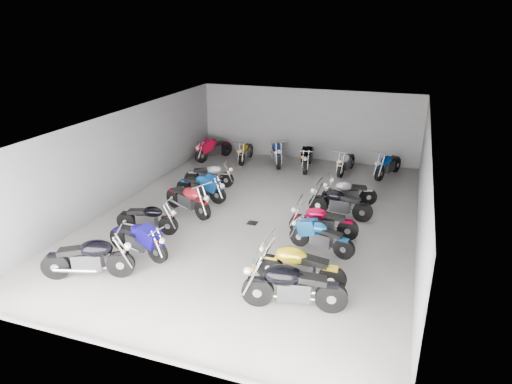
{
  "coord_description": "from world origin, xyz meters",
  "views": [
    {
      "loc": [
        4.48,
        -13.01,
        6.27
      ],
      "look_at": [
        0.05,
        -0.28,
        1.0
      ],
      "focal_mm": 32.0,
      "sensor_mm": 36.0,
      "label": 1
    }
  ],
  "objects_px": {
    "motorcycle_left_c": "(148,218)",
    "motorcycle_back_c": "(277,152)",
    "motorcycle_left_b": "(138,239)",
    "motorcycle_right_d": "(323,222)",
    "motorcycle_right_c": "(321,237)",
    "motorcycle_right_e": "(340,203)",
    "motorcycle_left_e": "(201,187)",
    "motorcycle_left_f": "(210,175)",
    "motorcycle_back_d": "(308,157)",
    "motorcycle_right_f": "(349,192)",
    "motorcycle_right_a": "(293,286)",
    "motorcycle_back_e": "(346,162)",
    "motorcycle_back_a": "(213,149)",
    "motorcycle_back_f": "(388,165)",
    "drain_grate": "(252,223)",
    "motorcycle_right_b": "(299,266)",
    "motorcycle_back_b": "(246,151)",
    "motorcycle_left_d": "(188,199)",
    "motorcycle_left_a": "(89,258)"
  },
  "relations": [
    {
      "from": "motorcycle_left_c",
      "to": "motorcycle_back_c",
      "type": "xyz_separation_m",
      "value": [
        1.71,
        7.9,
        0.06
      ]
    },
    {
      "from": "motorcycle_left_b",
      "to": "motorcycle_right_d",
      "type": "relative_size",
      "value": 1.0
    },
    {
      "from": "motorcycle_right_c",
      "to": "motorcycle_right_e",
      "type": "relative_size",
      "value": 0.91
    },
    {
      "from": "motorcycle_left_e",
      "to": "motorcycle_left_f",
      "type": "distance_m",
      "value": 1.4
    },
    {
      "from": "motorcycle_back_c",
      "to": "motorcycle_back_d",
      "type": "distance_m",
      "value": 1.52
    },
    {
      "from": "motorcycle_right_f",
      "to": "motorcycle_right_e",
      "type": "bearing_deg",
      "value": 154.94
    },
    {
      "from": "motorcycle_right_a",
      "to": "motorcycle_back_e",
      "type": "bearing_deg",
      "value": -8.9
    },
    {
      "from": "motorcycle_back_a",
      "to": "motorcycle_back_f",
      "type": "bearing_deg",
      "value": -154.02
    },
    {
      "from": "motorcycle_right_c",
      "to": "motorcycle_back_c",
      "type": "distance_m",
      "value": 8.18
    },
    {
      "from": "motorcycle_left_e",
      "to": "motorcycle_back_e",
      "type": "bearing_deg",
      "value": 145.98
    },
    {
      "from": "drain_grate",
      "to": "motorcycle_right_b",
      "type": "xyz_separation_m",
      "value": [
        2.29,
        -3.02,
        0.54
      ]
    },
    {
      "from": "motorcycle_left_e",
      "to": "motorcycle_right_c",
      "type": "relative_size",
      "value": 1.07
    },
    {
      "from": "motorcycle_right_b",
      "to": "motorcycle_back_a",
      "type": "distance_m",
      "value": 10.94
    },
    {
      "from": "motorcycle_left_f",
      "to": "motorcycle_right_e",
      "type": "bearing_deg",
      "value": 64.88
    },
    {
      "from": "drain_grate",
      "to": "motorcycle_back_b",
      "type": "relative_size",
      "value": 0.16
    },
    {
      "from": "motorcycle_right_b",
      "to": "motorcycle_right_e",
      "type": "xyz_separation_m",
      "value": [
        0.25,
        4.39,
        -0.04
      ]
    },
    {
      "from": "motorcycle_left_d",
      "to": "motorcycle_right_f",
      "type": "relative_size",
      "value": 1.09
    },
    {
      "from": "motorcycle_right_a",
      "to": "motorcycle_back_a",
      "type": "height_order",
      "value": "motorcycle_right_a"
    },
    {
      "from": "motorcycle_right_c",
      "to": "motorcycle_right_f",
      "type": "height_order",
      "value": "motorcycle_right_c"
    },
    {
      "from": "motorcycle_left_a",
      "to": "motorcycle_back_f",
      "type": "relative_size",
      "value": 1.09
    },
    {
      "from": "motorcycle_right_a",
      "to": "motorcycle_back_b",
      "type": "bearing_deg",
      "value": 14.97
    },
    {
      "from": "drain_grate",
      "to": "motorcycle_right_c",
      "type": "relative_size",
      "value": 0.16
    },
    {
      "from": "motorcycle_right_b",
      "to": "motorcycle_right_e",
      "type": "bearing_deg",
      "value": -1.7
    },
    {
      "from": "motorcycle_right_d",
      "to": "motorcycle_back_e",
      "type": "xyz_separation_m",
      "value": [
        -0.26,
        6.16,
        -0.02
      ]
    },
    {
      "from": "motorcycle_back_a",
      "to": "motorcycle_back_e",
      "type": "distance_m",
      "value": 6.06
    },
    {
      "from": "motorcycle_right_e",
      "to": "motorcycle_right_f",
      "type": "relative_size",
      "value": 1.13
    },
    {
      "from": "motorcycle_left_c",
      "to": "motorcycle_right_e",
      "type": "bearing_deg",
      "value": 113.4
    },
    {
      "from": "motorcycle_left_d",
      "to": "motorcycle_back_c",
      "type": "xyz_separation_m",
      "value": [
        1.2,
        6.21,
        0.02
      ]
    },
    {
      "from": "motorcycle_left_d",
      "to": "motorcycle_right_a",
      "type": "bearing_deg",
      "value": 73.66
    },
    {
      "from": "motorcycle_left_c",
      "to": "motorcycle_right_b",
      "type": "bearing_deg",
      "value": 68.84
    },
    {
      "from": "drain_grate",
      "to": "motorcycle_left_f",
      "type": "distance_m",
      "value": 3.79
    },
    {
      "from": "motorcycle_left_a",
      "to": "motorcycle_left_d",
      "type": "bearing_deg",
      "value": 150.98
    },
    {
      "from": "motorcycle_right_a",
      "to": "motorcycle_right_e",
      "type": "bearing_deg",
      "value": -12.53
    },
    {
      "from": "motorcycle_right_a",
      "to": "motorcycle_right_d",
      "type": "xyz_separation_m",
      "value": [
        -0.08,
        3.77,
        -0.08
      ]
    },
    {
      "from": "motorcycle_right_c",
      "to": "motorcycle_left_f",
      "type": "bearing_deg",
      "value": 67.72
    },
    {
      "from": "motorcycle_right_c",
      "to": "motorcycle_right_b",
      "type": "bearing_deg",
      "value": -170.43
    },
    {
      "from": "motorcycle_right_c",
      "to": "motorcycle_right_f",
      "type": "xyz_separation_m",
      "value": [
        0.23,
        3.7,
        -0.01
      ]
    },
    {
      "from": "motorcycle_right_b",
      "to": "motorcycle_back_b",
      "type": "distance_m",
      "value": 10.32
    },
    {
      "from": "motorcycle_back_e",
      "to": "motorcycle_left_f",
      "type": "bearing_deg",
      "value": 44.23
    },
    {
      "from": "motorcycle_left_f",
      "to": "motorcycle_back_b",
      "type": "bearing_deg",
      "value": 165.29
    },
    {
      "from": "motorcycle_left_c",
      "to": "motorcycle_back_c",
      "type": "distance_m",
      "value": 8.09
    },
    {
      "from": "motorcycle_left_f",
      "to": "motorcycle_back_d",
      "type": "distance_m",
      "value": 4.56
    },
    {
      "from": "motorcycle_back_a",
      "to": "motorcycle_back_d",
      "type": "distance_m",
      "value": 4.43
    },
    {
      "from": "motorcycle_right_c",
      "to": "motorcycle_back_e",
      "type": "bearing_deg",
      "value": 17.23
    },
    {
      "from": "motorcycle_left_c",
      "to": "motorcycle_back_c",
      "type": "relative_size",
      "value": 0.93
    },
    {
      "from": "motorcycle_right_c",
      "to": "motorcycle_left_e",
      "type": "bearing_deg",
      "value": 77.55
    },
    {
      "from": "motorcycle_left_d",
      "to": "motorcycle_back_e",
      "type": "xyz_separation_m",
      "value": [
        4.33,
        5.93,
        -0.05
      ]
    },
    {
      "from": "motorcycle_left_d",
      "to": "motorcycle_back_f",
      "type": "height_order",
      "value": "motorcycle_left_d"
    },
    {
      "from": "motorcycle_right_b",
      "to": "motorcycle_back_e",
      "type": "xyz_separation_m",
      "value": [
        -0.24,
        8.97,
        -0.07
      ]
    },
    {
      "from": "motorcycle_right_f",
      "to": "motorcycle_right_a",
      "type": "bearing_deg",
      "value": 158.47
    }
  ]
}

